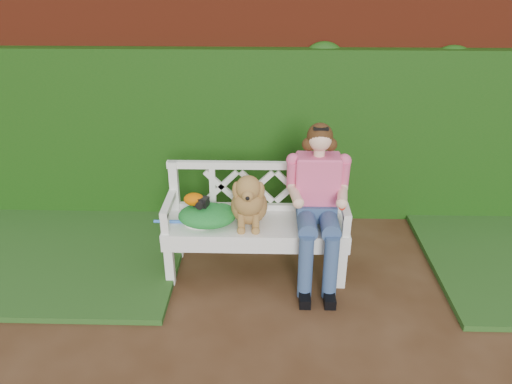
{
  "coord_description": "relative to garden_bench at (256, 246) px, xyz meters",
  "views": [
    {
      "loc": [
        -0.33,
        -2.96,
        2.49
      ],
      "look_at": [
        -0.43,
        0.64,
        0.75
      ],
      "focal_mm": 35.0,
      "sensor_mm": 36.0,
      "label": 1
    }
  ],
  "objects": [
    {
      "name": "seated_woman",
      "position": [
        0.49,
        -0.02,
        0.39
      ],
      "size": [
        0.66,
        0.8,
        1.25
      ],
      "primitive_type": null,
      "rotation": [
        0.0,
        0.0,
        0.2
      ],
      "color": "#CC444B",
      "rests_on": "ground"
    },
    {
      "name": "brick_wall",
      "position": [
        0.43,
        1.26,
        0.86
      ],
      "size": [
        10.0,
        0.3,
        2.2
      ],
      "primitive_type": "cube",
      "color": "maroon",
      "rests_on": "ground"
    },
    {
      "name": "camera_item",
      "position": [
        -0.44,
        -0.04,
        0.44
      ],
      "size": [
        0.13,
        0.11,
        0.07
      ],
      "primitive_type": "cube",
      "rotation": [
        0.0,
        0.0,
        -0.28
      ],
      "color": "black",
      "rests_on": "green_bag"
    },
    {
      "name": "baseball_glove",
      "position": [
        -0.5,
        -0.03,
        0.45
      ],
      "size": [
        0.19,
        0.16,
        0.1
      ],
      "primitive_type": "ellipsoid",
      "rotation": [
        0.0,
        0.0,
        0.24
      ],
      "color": "#C05600",
      "rests_on": "green_bag"
    },
    {
      "name": "garden_bench",
      "position": [
        0.0,
        0.0,
        0.0
      ],
      "size": [
        1.58,
        0.6,
        0.48
      ],
      "primitive_type": null,
      "rotation": [
        0.0,
        0.0,
        -0.0
      ],
      "color": "white",
      "rests_on": "ground"
    },
    {
      "name": "green_bag",
      "position": [
        -0.4,
        -0.05,
        0.32
      ],
      "size": [
        0.57,
        0.5,
        0.16
      ],
      "primitive_type": null,
      "rotation": [
        0.0,
        0.0,
        -0.36
      ],
      "color": "#18972A",
      "rests_on": "garden_bench"
    },
    {
      "name": "ground",
      "position": [
        0.43,
        -0.64,
        -0.24
      ],
      "size": [
        60.0,
        60.0,
        0.0
      ],
      "primitive_type": "plane",
      "color": "#3B2110"
    },
    {
      "name": "tennis_racket",
      "position": [
        -0.47,
        -0.05,
        0.25
      ],
      "size": [
        0.58,
        0.27,
        0.03
      ],
      "primitive_type": null,
      "rotation": [
        0.0,
        0.0,
        -0.06
      ],
      "color": "white",
      "rests_on": "garden_bench"
    },
    {
      "name": "ivy_hedge",
      "position": [
        0.43,
        1.04,
        0.61
      ],
      "size": [
        10.0,
        0.18,
        1.7
      ],
      "primitive_type": "cube",
      "color": "#1D420E",
      "rests_on": "ground"
    },
    {
      "name": "dog",
      "position": [
        -0.06,
        -0.04,
        0.48
      ],
      "size": [
        0.39,
        0.49,
        0.48
      ],
      "primitive_type": null,
      "rotation": [
        0.0,
        0.0,
        0.18
      ],
      "color": "brown",
      "rests_on": "garden_bench"
    },
    {
      "name": "grass_left",
      "position": [
        -1.97,
        0.26,
        -0.21
      ],
      "size": [
        2.6,
        2.0,
        0.05
      ],
      "primitive_type": "cube",
      "color": "#1C4017",
      "rests_on": "ground"
    }
  ]
}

